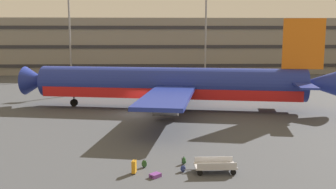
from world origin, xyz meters
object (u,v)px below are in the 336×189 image
at_px(backpack_red, 184,161).
at_px(baggage_cart, 215,166).
at_px(airliner, 173,85).
at_px(backpack_purple, 183,169).
at_px(suitcase_large, 134,167).
at_px(backpack_black, 144,164).
at_px(suitcase_navy, 155,175).

xyz_separation_m(backpack_red, baggage_cart, (1.84, -1.59, 0.19)).
bearing_deg(airliner, backpack_purple, -90.86).
height_order(airliner, suitcase_large, airliner).
height_order(backpack_black, backpack_purple, backpack_black).
xyz_separation_m(backpack_purple, baggage_cart, (2.02, -0.14, 0.22)).
relative_size(airliner, baggage_cart, 11.18).
xyz_separation_m(airliner, backpack_black, (-2.80, -19.91, -2.66)).
bearing_deg(suitcase_large, backpack_purple, 3.28).
relative_size(backpack_red, backpack_black, 1.01).
bearing_deg(suitcase_navy, backpack_black, 112.59).
xyz_separation_m(airliner, backpack_purple, (-0.31, -20.79, -2.70)).
relative_size(suitcase_navy, baggage_cart, 0.24).
distance_m(backpack_black, backpack_purple, 2.64).
height_order(airliner, backpack_red, airliner).
distance_m(backpack_purple, baggage_cart, 2.04).
height_order(suitcase_large, backpack_black, suitcase_large).
bearing_deg(backpack_black, suitcase_large, -119.90).
xyz_separation_m(suitcase_large, backpack_purple, (3.09, 0.18, -0.24)).
height_order(airliner, baggage_cart, airliner).
bearing_deg(backpack_black, baggage_cart, -12.80).
relative_size(airliner, backpack_purple, 78.51).
distance_m(backpack_red, backpack_black, 2.72).
bearing_deg(backpack_black, backpack_purple, -19.49).
bearing_deg(suitcase_navy, airliner, 84.51).
relative_size(airliner, backpack_red, 67.51).
bearing_deg(backpack_purple, backpack_black, 160.51).
bearing_deg(airliner, baggage_cart, -85.33).
relative_size(suitcase_large, backpack_red, 1.76).
bearing_deg(backpack_black, airliner, 81.99).
height_order(backpack_red, baggage_cart, baggage_cart).
xyz_separation_m(airliner, suitcase_navy, (-2.08, -21.64, -2.78)).
height_order(suitcase_navy, baggage_cart, baggage_cart).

